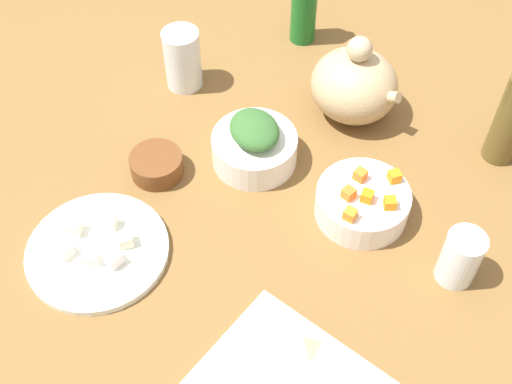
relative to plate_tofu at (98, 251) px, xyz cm
name	(u,v)px	position (x,y,z in cm)	size (l,w,h in cm)	color
tabletop	(256,216)	(12.86, 22.72, -2.10)	(190.00, 190.00, 3.00)	brown
plate_tofu	(98,251)	(0.00, 0.00, 0.00)	(22.31, 22.31, 1.20)	white
bowl_greens	(254,149)	(5.11, 30.95, 2.20)	(14.69, 14.69, 5.61)	white
bowl_carrots	(362,203)	(25.83, 33.93, 1.98)	(15.14, 15.14, 5.16)	white
bowl_small_side	(157,165)	(-5.37, 17.64, 1.33)	(9.02, 9.02, 3.86)	brown
teapot	(354,85)	(10.36, 51.87, 6.08)	(17.41, 15.22, 16.91)	tan
bottle_0	(304,6)	(-10.20, 62.59, 7.29)	(5.20, 5.20, 19.42)	#1A6926
drinking_glass_0	(460,258)	(43.49, 33.81, 4.14)	(5.90, 5.90, 9.48)	white
drinking_glass_1	(183,59)	(-18.30, 36.77, 5.35)	(6.92, 6.92, 11.89)	white
carrot_cube_0	(350,214)	(27.05, 28.44, 5.46)	(1.80, 1.80, 1.80)	orange
carrot_cube_1	(367,196)	(26.90, 33.05, 5.46)	(1.80, 1.80, 1.80)	orange
carrot_cube_2	(394,176)	(27.75, 39.29, 5.46)	(1.80, 1.80, 1.80)	orange
carrot_cube_3	(348,193)	(24.37, 31.59, 5.46)	(1.80, 1.80, 1.80)	orange
carrot_cube_4	(390,203)	(30.32, 34.33, 5.46)	(1.80, 1.80, 1.80)	orange
carrot_cube_5	(360,175)	(23.49, 35.89, 5.46)	(1.80, 1.80, 1.80)	orange
chopped_greens_mound	(254,129)	(5.11, 30.95, 6.98)	(9.80, 8.06, 3.94)	#35632D
tofu_cube_0	(109,223)	(-1.71, 4.20, 1.70)	(2.20, 2.20, 2.20)	white
tofu_cube_1	(91,258)	(1.28, -2.02, 1.70)	(2.20, 2.20, 2.20)	white
tofu_cube_2	(114,259)	(4.12, 0.13, 1.70)	(2.20, 2.20, 2.20)	white
tofu_cube_3	(64,251)	(-2.75, -3.88, 1.70)	(2.20, 2.20, 2.20)	white
tofu_cube_4	(74,228)	(-4.99, -0.19, 1.70)	(2.20, 2.20, 2.20)	#F8E7CE
tofu_cube_5	(125,240)	(2.70, 3.69, 1.70)	(2.20, 2.20, 2.20)	#F1F0CD
dumpling_2	(304,344)	(34.38, 8.69, 1.65)	(4.33, 3.72, 2.51)	beige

